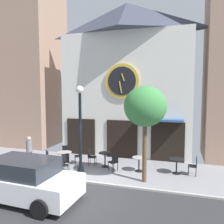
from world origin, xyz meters
TOP-DOWN VIEW (x-y plane):
  - ground_plane at (0.00, -1.16)m, footprint 24.23×10.97m
  - clock_building at (0.67, 5.37)m, footprint 8.13×3.38m
  - neighbor_building_left at (-7.58, 6.30)m, footprint 5.19×3.98m
  - street_lamp at (-0.55, 0.89)m, footprint 0.36×0.36m
  - street_tree at (2.55, 0.90)m, footprint 1.88×1.69m
  - cafe_table_center_right at (-1.96, 1.88)m, footprint 0.78×0.78m
  - cafe_table_leftmost at (0.22, 2.33)m, footprint 0.68×0.68m
  - cafe_table_near_door at (2.09, 2.15)m, footprint 0.69×0.69m
  - cafe_table_rightmost at (3.92, 2.36)m, footprint 0.74×0.74m
  - cafe_chair_facing_wall at (-2.63, 1.43)m, footprint 0.57×0.57m
  - cafe_chair_curbside at (-0.63, 2.41)m, footprint 0.44×0.44m
  - cafe_chair_mid_row at (-1.55, 1.19)m, footprint 0.56×0.56m
  - cafe_chair_outer at (0.87, 1.81)m, footprint 0.56×0.56m
  - cafe_chair_corner at (-1.29, 2.39)m, footprint 0.54×0.54m
  - cafe_chair_near_tree at (-2.30, 2.63)m, footprint 0.52×0.52m
  - cafe_chair_left_end at (4.74, 2.35)m, footprint 0.43×0.43m
  - pedestrian_grey at (-3.60, 1.09)m, footprint 0.44×0.44m
  - parked_car_white at (-1.53, -2.08)m, footprint 4.39×2.20m

SIDE VIEW (x-z plane):
  - ground_plane at x=0.00m, z-range -0.09..0.04m
  - cafe_table_near_door at x=2.09m, z-range 0.14..0.87m
  - cafe_chair_facing_wall at x=-2.63m, z-range 0.08..0.98m
  - cafe_chair_curbside at x=-0.63m, z-range 0.08..0.98m
  - cafe_chair_mid_row at x=-1.55m, z-range 0.08..0.98m
  - cafe_chair_outer at x=0.87m, z-range 0.08..0.98m
  - cafe_chair_corner at x=-1.29m, z-range 0.08..0.98m
  - cafe_chair_near_tree at x=-2.30m, z-range 0.08..0.98m
  - cafe_chair_left_end at x=4.74m, z-range 0.08..0.98m
  - cafe_table_leftmost at x=0.22m, z-range 0.15..0.92m
  - cafe_table_rightmost at x=3.92m, z-range 0.17..0.92m
  - cafe_table_center_right at x=-1.96m, z-range 0.18..0.94m
  - parked_car_white at x=-1.53m, z-range -0.01..1.54m
  - pedestrian_grey at x=-3.60m, z-range 0.03..1.70m
  - street_lamp at x=-0.55m, z-range 0.03..4.34m
  - street_tree at x=2.55m, z-range 1.21..5.49m
  - clock_building at x=0.67m, z-range 0.16..9.72m
  - neighbor_building_left at x=-7.58m, z-range 0.00..15.13m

